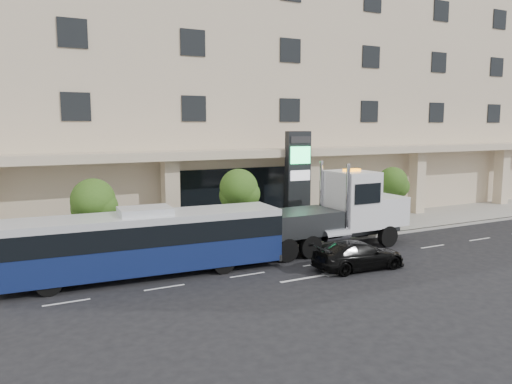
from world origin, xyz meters
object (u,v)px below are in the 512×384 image
Objects in this scene: tow_truck at (337,213)px; black_sedan at (359,255)px; city_bus at (146,241)px; signage_pylon at (298,181)px.

black_sedan is (-1.61, -3.92, -1.34)m from tow_truck.
city_bus reaches higher than black_sedan.
signage_pylon is at bearing -7.80° from black_sedan.
tow_truck is 1.67× the size of signage_pylon.
signage_pylon reaches higher than tow_truck.
black_sedan is at bearing -113.03° from tow_truck.
tow_truck is 4.55m from signage_pylon.
tow_truck is at bearing 4.96° from city_bus.
tow_truck reaches higher than city_bus.
tow_truck is (11.11, 0.30, 0.38)m from city_bus.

